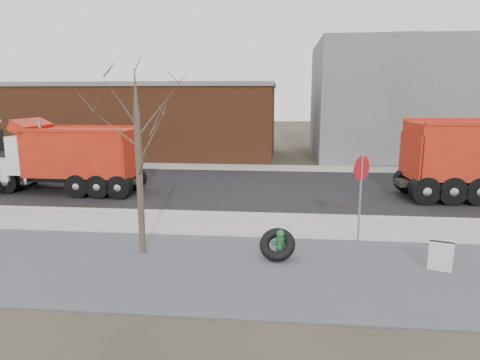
# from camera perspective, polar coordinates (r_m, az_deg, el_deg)

# --- Properties ---
(ground) EXTENTS (120.00, 120.00, 0.00)m
(ground) POSITION_cam_1_polar(r_m,az_deg,el_deg) (14.47, 2.73, -6.48)
(ground) COLOR #383328
(ground) RESTS_ON ground
(gravel_verge) EXTENTS (60.00, 5.00, 0.03)m
(gravel_verge) POSITION_cam_1_polar(r_m,az_deg,el_deg) (11.18, 1.78, -11.87)
(gravel_verge) COLOR slate
(gravel_verge) RESTS_ON ground
(sidewalk) EXTENTS (60.00, 2.50, 0.06)m
(sidewalk) POSITION_cam_1_polar(r_m,az_deg,el_deg) (14.70, 2.79, -6.07)
(sidewalk) COLOR #9E9B93
(sidewalk) RESTS_ON ground
(curb) EXTENTS (60.00, 0.15, 0.11)m
(curb) POSITION_cam_1_polar(r_m,az_deg,el_deg) (15.93, 3.03, -4.60)
(curb) COLOR #9E9B93
(curb) RESTS_ON ground
(road) EXTENTS (60.00, 9.40, 0.02)m
(road) POSITION_cam_1_polar(r_m,az_deg,el_deg) (20.55, 3.65, -1.10)
(road) COLOR black
(road) RESTS_ON ground
(far_sidewalk) EXTENTS (60.00, 2.00, 0.06)m
(far_sidewalk) POSITION_cam_1_polar(r_m,az_deg,el_deg) (26.14, 4.10, 1.61)
(far_sidewalk) COLOR #9E9B93
(far_sidewalk) RESTS_ON ground
(building_grey) EXTENTS (12.00, 10.00, 8.00)m
(building_grey) POSITION_cam_1_polar(r_m,az_deg,el_deg) (32.84, 20.66, 9.87)
(building_grey) COLOR slate
(building_grey) RESTS_ON ground
(building_brick) EXTENTS (20.20, 8.20, 5.30)m
(building_brick) POSITION_cam_1_polar(r_m,az_deg,el_deg) (32.61, -13.59, 7.90)
(building_brick) COLOR brown
(building_brick) RESTS_ON ground
(bare_tree) EXTENTS (3.20, 3.20, 5.20)m
(bare_tree) POSITION_cam_1_polar(r_m,az_deg,el_deg) (11.87, -13.49, 5.58)
(bare_tree) COLOR #382D23
(bare_tree) RESTS_ON ground
(fire_hydrant) EXTENTS (0.46, 0.45, 0.81)m
(fire_hydrant) POSITION_cam_1_polar(r_m,az_deg,el_deg) (11.90, 5.40, -8.63)
(fire_hydrant) COLOR #296B34
(fire_hydrant) RESTS_ON ground
(truck_tire) EXTENTS (1.07, 0.97, 0.89)m
(truck_tire) POSITION_cam_1_polar(r_m,az_deg,el_deg) (11.76, 5.01, -8.56)
(truck_tire) COLOR black
(truck_tire) RESTS_ON ground
(stop_sign) EXTENTS (0.58, 0.58, 2.92)m
(stop_sign) POSITION_cam_1_polar(r_m,az_deg,el_deg) (13.10, 15.86, 0.16)
(stop_sign) COLOR gray
(stop_sign) RESTS_ON ground
(sandwich_board) EXTENTS (0.66, 0.53, 0.80)m
(sandwich_board) POSITION_cam_1_polar(r_m,az_deg,el_deg) (12.04, 25.18, -9.16)
(sandwich_board) COLOR silver
(sandwich_board) RESTS_ON ground
(dump_truck_red_b) EXTENTS (7.85, 2.44, 3.31)m
(dump_truck_red_b) POSITION_cam_1_polar(r_m,az_deg,el_deg) (20.98, -22.61, 2.96)
(dump_truck_red_b) COLOR black
(dump_truck_red_b) RESTS_ON ground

